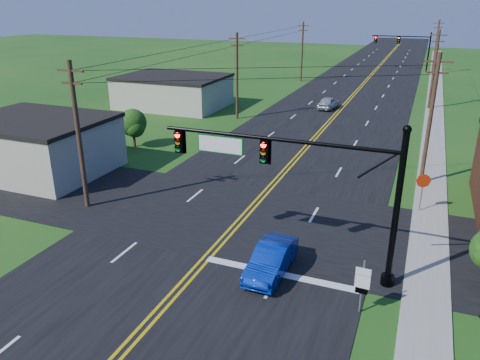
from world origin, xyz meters
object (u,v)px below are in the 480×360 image
at_px(signal_mast_far, 404,45).
at_px(route_sign, 362,283).
at_px(stop_sign, 423,185).
at_px(signal_mast_main, 296,175).
at_px(blue_car, 271,260).

xyz_separation_m(signal_mast_far, route_sign, (3.49, -74.51, -3.11)).
bearing_deg(stop_sign, signal_mast_main, -138.67).
relative_size(signal_mast_main, signal_mast_far, 1.03).
bearing_deg(signal_mast_main, route_sign, -34.94).
xyz_separation_m(blue_car, route_sign, (4.35, -1.51, 0.74)).
distance_m(blue_car, stop_sign, 11.80).
height_order(signal_mast_far, route_sign, signal_mast_far).
bearing_deg(route_sign, signal_mast_far, 95.46).
height_order(signal_mast_far, blue_car, signal_mast_far).
distance_m(blue_car, route_sign, 4.66).
distance_m(signal_mast_far, route_sign, 74.66).
relative_size(signal_mast_main, route_sign, 4.59).
height_order(blue_car, route_sign, route_sign).
bearing_deg(route_sign, stop_sign, 83.16).
height_order(blue_car, stop_sign, stop_sign).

